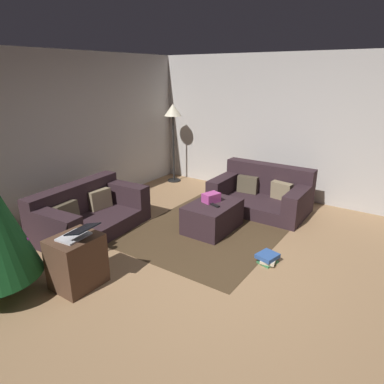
{
  "coord_description": "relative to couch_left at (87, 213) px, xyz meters",
  "views": [
    {
      "loc": [
        -3.03,
        -1.71,
        2.27
      ],
      "look_at": [
        0.53,
        0.72,
        0.75
      ],
      "focal_mm": 31.96,
      "sensor_mm": 36.0,
      "label": 1
    }
  ],
  "objects": [
    {
      "name": "couch_left",
      "position": [
        0.0,
        0.0,
        0.0
      ],
      "size": [
        1.71,
        1.05,
        0.69
      ],
      "rotation": [
        0.0,
        0.0,
        3.22
      ],
      "color": "#2D1E23",
      "rests_on": "ground_plane"
    },
    {
      "name": "tv_remote",
      "position": [
        1.0,
        -1.62,
        0.16
      ],
      "size": [
        0.1,
        0.17,
        0.02
      ],
      "primitive_type": "cube",
      "rotation": [
        0.0,
        0.0,
        -0.31
      ],
      "color": "black",
      "rests_on": "ottoman"
    },
    {
      "name": "book_stack",
      "position": [
        0.64,
        -2.62,
        -0.21
      ],
      "size": [
        0.29,
        0.27,
        0.12
      ],
      "color": "#387A47",
      "rests_on": "ground_plane"
    },
    {
      "name": "corner_partition",
      "position": [
        3.17,
        -2.24,
        1.03
      ],
      "size": [
        0.12,
        6.4,
        2.6
      ],
      "primitive_type": "cube",
      "color": "#B5B0AB",
      "rests_on": "ground_plane"
    },
    {
      "name": "area_rug",
      "position": [
        1.08,
        -1.54,
        -0.27
      ],
      "size": [
        2.6,
        2.0,
        0.01
      ],
      "primitive_type": "cube",
      "color": "#44321F",
      "rests_on": "ground_plane"
    },
    {
      "name": "side_table",
      "position": [
        -1.0,
        -1.04,
        0.02
      ],
      "size": [
        0.52,
        0.44,
        0.59
      ],
      "primitive_type": "cube",
      "color": "#4C3323",
      "rests_on": "ground_plane"
    },
    {
      "name": "gift_box",
      "position": [
        1.12,
        -1.48,
        0.22
      ],
      "size": [
        0.29,
        0.24,
        0.14
      ],
      "primitive_type": "cube",
      "rotation": [
        0.0,
        0.0,
        -0.31
      ],
      "color": "#B23F8C",
      "rests_on": "ottoman"
    },
    {
      "name": "laptop",
      "position": [
        -1.0,
        -1.1,
        0.38
      ],
      "size": [
        0.36,
        0.41,
        0.17
      ],
      "color": "silver",
      "rests_on": "side_table"
    },
    {
      "name": "rear_partition",
      "position": [
        0.03,
        0.9,
        1.03
      ],
      "size": [
        6.4,
        0.12,
        2.6
      ],
      "primitive_type": "cube",
      "color": "#BCB7B2",
      "rests_on": "ground_plane"
    },
    {
      "name": "couch_right",
      "position": [
        2.29,
        -1.81,
        0.0
      ],
      "size": [
        1.01,
        1.58,
        0.74
      ],
      "rotation": [
        0.0,
        0.0,
        1.58
      ],
      "color": "#2D1E23",
      "rests_on": "ground_plane"
    },
    {
      "name": "ground_plane",
      "position": [
        0.03,
        -2.24,
        -0.27
      ],
      "size": [
        6.4,
        6.4,
        0.0
      ],
      "primitive_type": "plane",
      "color": "#93704C"
    },
    {
      "name": "ottoman",
      "position": [
        1.08,
        -1.54,
        -0.06
      ],
      "size": [
        0.88,
        0.61,
        0.42
      ],
      "primitive_type": "cube",
      "color": "#2D1E23",
      "rests_on": "ground_plane"
    },
    {
      "name": "corner_lamp",
      "position": [
        2.7,
        0.43,
        1.13
      ],
      "size": [
        0.36,
        0.36,
        1.65
      ],
      "color": "black",
      "rests_on": "ground_plane"
    }
  ]
}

